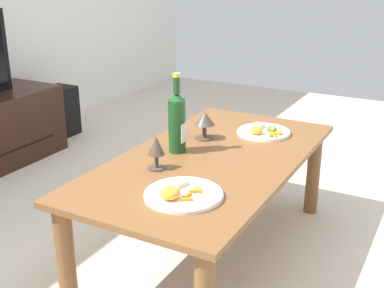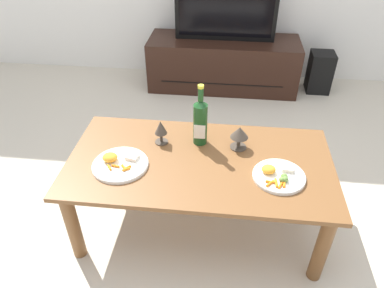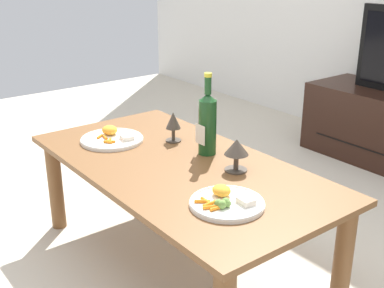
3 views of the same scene
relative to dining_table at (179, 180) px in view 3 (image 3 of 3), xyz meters
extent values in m
plane|color=beige|center=(0.00, 0.00, -0.40)|extent=(6.40, 6.40, 0.00)
cube|color=brown|center=(0.00, 0.00, 0.06)|extent=(1.38, 0.71, 0.03)
cylinder|color=brown|center=(-0.62, -0.29, -0.17)|extent=(0.07, 0.07, 0.45)
cylinder|color=brown|center=(-0.62, 0.29, -0.17)|extent=(0.07, 0.07, 0.45)
cylinder|color=brown|center=(0.62, 0.29, -0.17)|extent=(0.07, 0.07, 0.45)
cylinder|color=#19471E|center=(-0.01, 0.16, 0.19)|extent=(0.08, 0.08, 0.24)
cone|color=#19471E|center=(-0.01, 0.16, 0.32)|extent=(0.08, 0.08, 0.03)
cylinder|color=#19471E|center=(-0.01, 0.16, 0.37)|extent=(0.03, 0.03, 0.07)
cylinder|color=yellow|center=(-0.01, 0.16, 0.42)|extent=(0.03, 0.03, 0.02)
cube|color=silver|center=(-0.01, 0.12, 0.17)|extent=(0.06, 0.00, 0.08)
cylinder|color=#473D33|center=(-0.23, 0.14, 0.08)|extent=(0.07, 0.07, 0.01)
cylinder|color=#473D33|center=(-0.23, 0.14, 0.11)|extent=(0.02, 0.02, 0.06)
cone|color=#473D33|center=(-0.23, 0.14, 0.18)|extent=(0.07, 0.07, 0.08)
cylinder|color=#473D33|center=(0.20, 0.14, 0.08)|extent=(0.09, 0.09, 0.01)
cylinder|color=#473D33|center=(0.20, 0.14, 0.11)|extent=(0.02, 0.02, 0.06)
cone|color=#473D33|center=(0.20, 0.14, 0.18)|extent=(0.10, 0.10, 0.06)
cylinder|color=white|center=(-0.40, -0.09, 0.08)|extent=(0.29, 0.29, 0.01)
torus|color=white|center=(-0.40, -0.09, 0.09)|extent=(0.28, 0.28, 0.01)
ellipsoid|color=orange|center=(-0.45, -0.07, 0.11)|extent=(0.08, 0.07, 0.04)
cube|color=beige|center=(-0.35, -0.04, 0.10)|extent=(0.07, 0.06, 0.02)
cylinder|color=orange|center=(-0.36, -0.13, 0.09)|extent=(0.04, 0.03, 0.01)
cylinder|color=orange|center=(-0.35, -0.12, 0.09)|extent=(0.04, 0.04, 0.01)
cylinder|color=orange|center=(-0.37, -0.12, 0.09)|extent=(0.04, 0.04, 0.01)
cylinder|color=orange|center=(-0.41, -0.11, 0.09)|extent=(0.04, 0.02, 0.01)
cylinder|color=orange|center=(-0.44, -0.13, 0.09)|extent=(0.03, 0.04, 0.01)
cylinder|color=white|center=(0.40, -0.09, 0.08)|extent=(0.26, 0.26, 0.01)
torus|color=white|center=(0.40, -0.09, 0.09)|extent=(0.26, 0.26, 0.01)
ellipsoid|color=orange|center=(0.35, -0.07, 0.11)|extent=(0.07, 0.06, 0.04)
cube|color=beige|center=(0.44, -0.04, 0.10)|extent=(0.06, 0.05, 0.02)
cylinder|color=orange|center=(0.35, -0.14, 0.09)|extent=(0.05, 0.02, 0.01)
cylinder|color=orange|center=(0.35, -0.16, 0.09)|extent=(0.04, 0.05, 0.01)
cylinder|color=orange|center=(0.38, -0.15, 0.09)|extent=(0.01, 0.05, 0.01)
cylinder|color=orange|center=(0.40, -0.16, 0.09)|extent=(0.03, 0.05, 0.01)
cylinder|color=orange|center=(0.42, -0.15, 0.09)|extent=(0.02, 0.05, 0.01)
sphere|color=olive|center=(0.42, -0.11, 0.10)|extent=(0.03, 0.03, 0.03)
sphere|color=olive|center=(0.42, -0.13, 0.10)|extent=(0.02, 0.02, 0.02)
sphere|color=olive|center=(0.42, -0.11, 0.10)|extent=(0.03, 0.03, 0.03)
sphere|color=olive|center=(0.40, -0.13, 0.10)|extent=(0.03, 0.03, 0.03)
sphere|color=olive|center=(0.42, -0.13, 0.10)|extent=(0.03, 0.03, 0.03)
camera|label=1|loc=(-1.80, -0.89, 0.86)|focal=46.72mm
camera|label=2|loc=(0.12, -1.45, 1.26)|focal=33.79mm
camera|label=3|loc=(1.51, -1.10, 0.87)|focal=46.38mm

